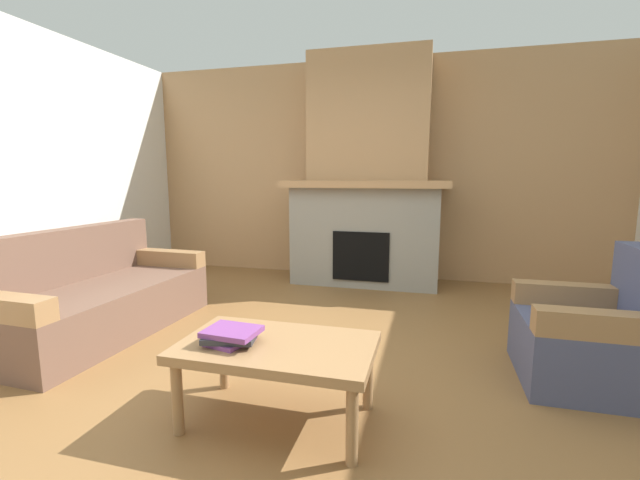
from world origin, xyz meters
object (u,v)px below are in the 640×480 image
fireplace (367,186)px  couch (95,298)px  coffee_table (277,353)px  armchair (595,338)px

fireplace → couch: size_ratio=1.48×
couch → coffee_table: bearing=-23.1°
couch → armchair: same height
couch → armchair: size_ratio=2.15×
fireplace → couch: 3.07m
fireplace → coffee_table: 3.17m
armchair → fireplace: bearing=129.0°
coffee_table → armchair: bearing=26.9°
armchair → coffee_table: bearing=-153.1°
coffee_table → fireplace: bearing=90.2°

